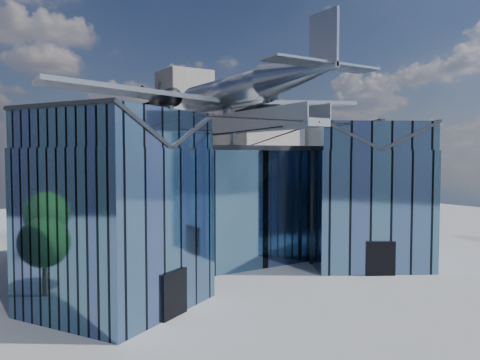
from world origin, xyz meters
TOP-DOWN VIEW (x-y plane):
  - ground_plane at (0.00, 0.00)m, footprint 120.00×120.00m
  - museum at (0.00, 5.82)m, footprint 32.88×24.50m
  - bg_towers at (1.45, 50.49)m, footprint 77.00×24.50m
  - tree_side_e at (26.88, 6.92)m, footprint 3.80×3.80m

SIDE VIEW (x-z plane):
  - ground_plane at x=0.00m, z-range 0.00..0.00m
  - tree_side_e at x=26.88m, z-range 0.97..6.47m
  - museum at x=0.00m, z-range -3.26..14.34m
  - bg_towers at x=1.45m, z-range -2.99..23.01m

